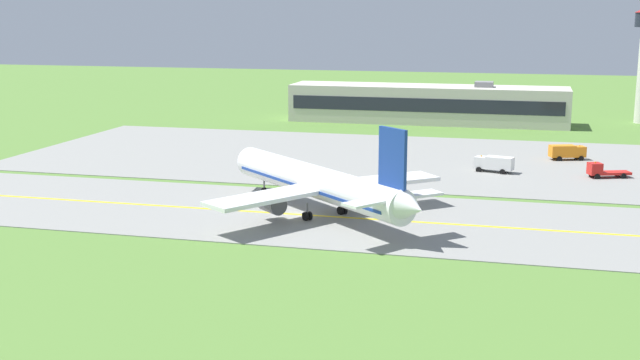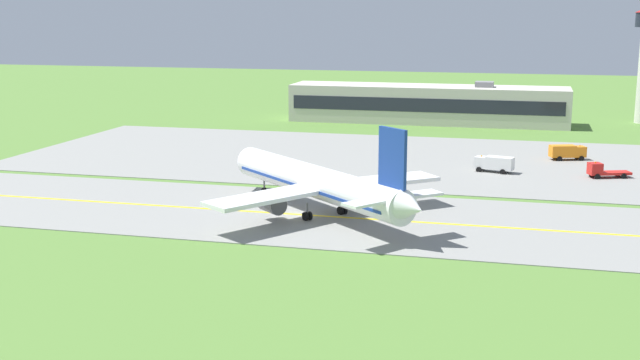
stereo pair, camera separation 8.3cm
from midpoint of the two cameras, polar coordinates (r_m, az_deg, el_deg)
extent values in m
plane|color=#517A33|center=(101.19, -1.39, -2.50)|extent=(500.00, 500.00, 0.00)
cube|color=gray|center=(101.17, -1.39, -2.48)|extent=(240.00, 28.00, 0.10)
cube|color=gray|center=(139.62, 7.27, 1.40)|extent=(140.00, 52.00, 0.10)
cube|color=yellow|center=(101.16, -1.39, -2.45)|extent=(220.00, 0.60, 0.01)
cylinder|color=white|center=(100.73, -0.31, -0.11)|extent=(27.99, 25.67, 4.00)
cone|color=white|center=(116.07, -5.27, 1.42)|extent=(4.47, 4.57, 3.80)
cone|color=white|center=(86.27, 6.45, -1.94)|extent=(4.65, 4.67, 3.40)
cube|color=navy|center=(100.84, -0.31, -0.39)|extent=(26.02, 23.91, 0.36)
cube|color=#1E232D|center=(114.05, -4.74, 1.60)|extent=(3.61, 3.73, 0.70)
cube|color=white|center=(94.65, -3.87, -1.22)|extent=(12.34, 15.13, 0.50)
cylinder|color=#47474C|center=(97.63, -3.43, -1.66)|extent=(4.07, 3.98, 2.30)
cylinder|color=black|center=(98.98, -3.89, -1.48)|extent=(1.59, 1.73, 2.10)
cube|color=white|center=(103.96, 4.28, -0.05)|extent=(14.56, 13.34, 0.50)
cylinder|color=#47474C|center=(104.62, 2.73, -0.74)|extent=(4.07, 3.98, 2.30)
cylinder|color=black|center=(105.88, 2.21, -0.59)|extent=(1.59, 1.73, 2.10)
cube|color=navy|center=(87.83, 5.10, 1.57)|extent=(3.54, 3.23, 6.50)
cube|color=white|center=(86.65, 3.47, -1.55)|extent=(5.46, 6.27, 0.30)
cube|color=white|center=(90.57, 6.70, -1.03)|extent=(6.06, 5.81, 0.30)
cylinder|color=slate|center=(112.16, -3.97, -0.39)|extent=(0.24, 0.24, 1.65)
cylinder|color=black|center=(112.33, -3.96, -0.80)|extent=(1.05, 0.99, 1.10)
cylinder|color=slate|center=(98.34, -0.93, -2.10)|extent=(0.24, 0.24, 1.65)
cylinder|color=black|center=(98.40, -1.06, -2.58)|extent=(1.05, 0.99, 1.10)
cylinder|color=black|center=(98.69, -0.79, -2.54)|extent=(1.05, 0.99, 1.10)
cylinder|color=slate|center=(101.17, 1.55, -1.70)|extent=(0.24, 0.24, 1.65)
cylinder|color=black|center=(101.22, 1.42, -2.18)|extent=(1.05, 0.99, 1.10)
cylinder|color=black|center=(101.52, 1.67, -2.14)|extent=(1.05, 0.99, 1.10)
cube|color=orange|center=(145.50, 17.75, 1.93)|extent=(2.35, 2.48, 1.80)
cube|color=#1E232D|center=(145.74, 18.04, 2.05)|extent=(0.71, 1.78, 0.81)
cube|color=orange|center=(144.37, 16.65, 1.96)|extent=(4.65, 3.35, 2.00)
cylinder|color=orange|center=(145.34, 17.78, 2.31)|extent=(0.20, 0.20, 0.18)
cylinder|color=black|center=(146.58, 17.58, 1.59)|extent=(0.95, 0.58, 0.90)
cylinder|color=black|center=(144.76, 17.87, 1.45)|extent=(0.95, 0.58, 0.90)
cylinder|color=black|center=(145.23, 16.17, 1.58)|extent=(0.95, 0.58, 0.90)
cylinder|color=black|center=(143.30, 16.46, 1.43)|extent=(0.95, 0.58, 0.90)
cube|color=silver|center=(131.19, 11.24, 1.24)|extent=(2.25, 2.39, 1.80)
cube|color=#1E232D|center=(131.36, 10.92, 1.41)|extent=(0.58, 1.81, 0.81)
cube|color=silver|center=(130.31, 12.49, 1.16)|extent=(4.59, 3.09, 2.00)
cylinder|color=orange|center=(131.02, 11.25, 1.67)|extent=(0.20, 0.20, 0.18)
cylinder|color=black|center=(130.45, 11.08, 0.72)|extent=(0.95, 0.52, 0.90)
cylinder|color=black|center=(132.32, 11.35, 0.86)|extent=(0.95, 0.52, 0.90)
cylinder|color=black|center=(129.30, 12.69, 0.55)|extent=(0.95, 0.52, 0.90)
cylinder|color=black|center=(131.29, 12.95, 0.71)|extent=(0.95, 0.52, 0.90)
cube|color=red|center=(130.15, 18.74, 0.76)|extent=(2.38, 2.50, 1.80)
cube|color=#1E232D|center=(129.78, 18.44, 0.89)|extent=(0.74, 1.77, 0.81)
cube|color=red|center=(131.62, 19.99, 0.48)|extent=(5.04, 3.55, 0.40)
cylinder|color=orange|center=(129.97, 18.77, 1.19)|extent=(0.20, 0.20, 0.18)
cylinder|color=black|center=(129.45, 18.89, 0.22)|extent=(0.95, 0.59, 0.90)
cylinder|color=black|center=(131.23, 18.54, 0.39)|extent=(0.95, 0.59, 0.90)
cylinder|color=black|center=(131.16, 20.54, 0.24)|extent=(0.95, 0.59, 0.90)
cylinder|color=black|center=(133.01, 20.15, 0.42)|extent=(0.95, 0.59, 0.90)
cube|color=beige|center=(187.58, 7.55, 5.31)|extent=(62.67, 12.51, 8.42)
cube|color=#1E232D|center=(181.32, 7.31, 5.23)|extent=(60.16, 0.10, 3.03)
cube|color=slate|center=(186.05, 11.45, 6.61)|extent=(4.00, 4.00, 1.20)
camera|label=1|loc=(0.04, -90.02, 0.00)|focal=45.52mm
camera|label=2|loc=(0.04, 89.98, 0.00)|focal=45.52mm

